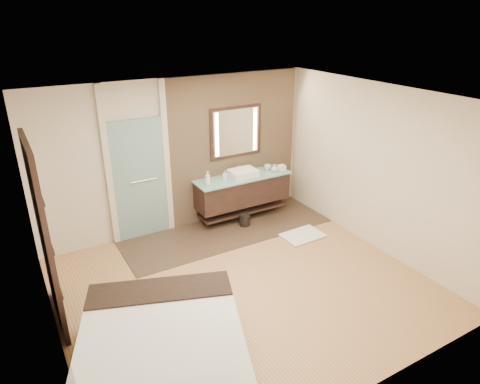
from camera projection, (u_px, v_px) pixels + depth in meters
floor at (244, 286)px, 6.23m from camera, size 5.00×5.00×0.00m
tile_strip at (227, 230)px, 7.78m from camera, size 3.80×1.30×0.01m
stone_wall at (235, 147)px, 7.97m from camera, size 2.60×0.08×2.70m
vanity at (242, 190)px, 8.04m from camera, size 1.85×0.55×0.88m
mirror_unit at (236, 132)px, 7.81m from camera, size 1.06×0.04×0.96m
frosted_door at (139, 175)px, 7.19m from camera, size 1.10×0.12×2.70m
shoji_partition at (44, 236)px, 5.12m from camera, size 0.06×1.20×2.40m
bed at (163, 363)px, 4.42m from camera, size 2.34×2.60×0.83m
bath_mat at (303, 235)px, 7.59m from camera, size 0.73×0.52×0.02m
waste_bin at (245, 220)px, 7.91m from camera, size 0.25×0.25×0.24m
tissue_box at (282, 168)px, 8.21m from camera, size 0.12×0.12×0.10m
soap_bottle_a at (208, 178)px, 7.49m from camera, size 0.12×0.12×0.25m
soap_bottle_b at (225, 175)px, 7.72m from camera, size 0.10×0.10×0.17m
soap_bottle_c at (275, 168)px, 8.09m from camera, size 0.14×0.14×0.16m
cup at (267, 167)px, 8.23m from camera, size 0.16×0.16×0.10m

